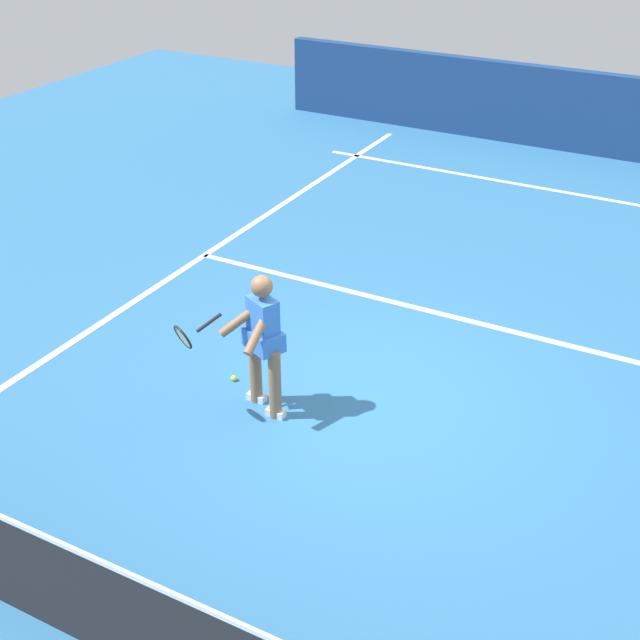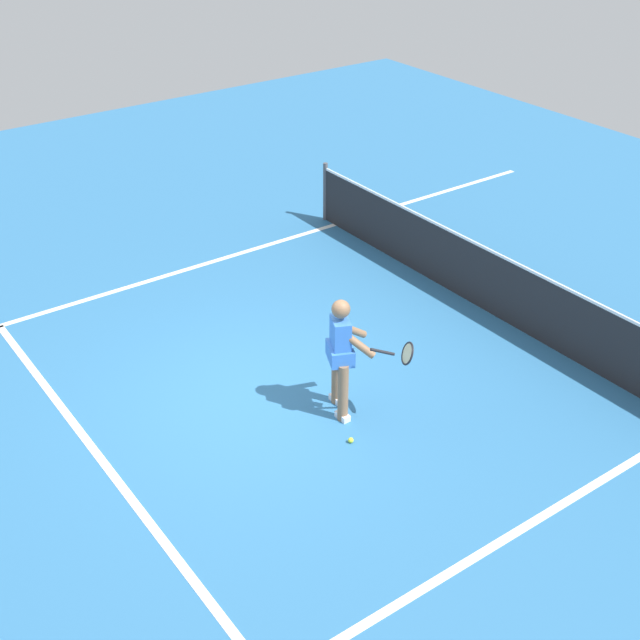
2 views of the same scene
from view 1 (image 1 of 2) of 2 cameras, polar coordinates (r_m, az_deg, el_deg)
ground_plane at (r=9.40m, az=3.19°, el=-5.03°), size 24.58×24.58×0.00m
court_back_wall at (r=17.14m, az=16.97°, el=12.80°), size 12.16×0.24×1.48m
baseline_marking at (r=15.31m, az=14.63°, el=8.26°), size 8.16×0.10×0.01m
service_line_marking at (r=11.04m, az=7.85°, el=0.42°), size 7.16×0.10×0.01m
sideline_right_marking at (r=11.14m, az=-13.65°, el=0.11°), size 0.10×16.90×0.01m
court_net at (r=6.59m, az=-12.42°, el=-18.51°), size 7.84×0.08×1.06m
tennis_player at (r=8.77m, az=-3.89°, el=-1.25°), size 1.03×0.84×1.55m
tennis_ball_near at (r=9.67m, az=-5.64°, el=-3.80°), size 0.07×0.07×0.07m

